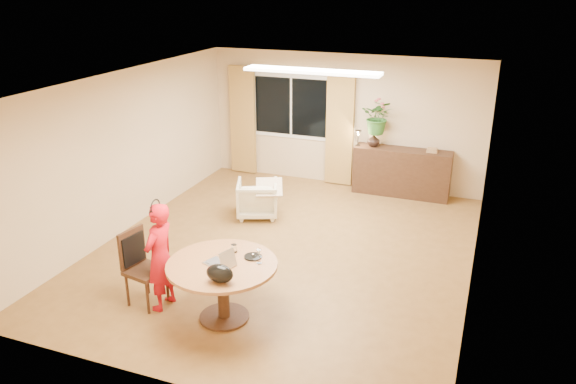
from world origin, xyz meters
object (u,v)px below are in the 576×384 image
object	(u,v)px
dining_chair	(146,269)
child	(160,257)
armchair	(257,199)
sideboard	(402,172)
dining_table	(222,275)

from	to	relation	value
dining_chair	child	distance (m)	0.31
dining_chair	armchair	bearing A→B (deg)	97.55
dining_chair	child	size ratio (longest dim) A/B	0.71
child	sideboard	xyz separation A→B (m)	(2.12, 5.02, -0.25)
child	dining_chair	bearing A→B (deg)	-84.50
dining_table	sideboard	distance (m)	5.16
dining_chair	armchair	xyz separation A→B (m)	(0.18, 3.11, -0.18)
dining_table	dining_chair	xyz separation A→B (m)	(-1.07, -0.04, -0.10)
dining_chair	child	bearing A→B (deg)	13.72
dining_table	dining_chair	distance (m)	1.08
dining_table	armchair	bearing A→B (deg)	106.21
child	sideboard	size ratio (longest dim) A/B	0.77
armchair	sideboard	xyz separation A→B (m)	(2.17, 1.92, 0.13)
dining_table	sideboard	bearing A→B (deg)	75.62
armchair	dining_chair	bearing A→B (deg)	65.32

